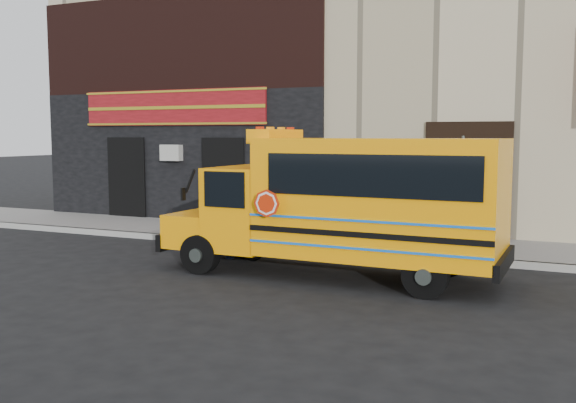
{
  "coord_description": "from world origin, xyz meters",
  "views": [
    {
      "loc": [
        6.42,
        -11.61,
        2.82
      ],
      "look_at": [
        0.49,
        1.85,
        1.28
      ],
      "focal_mm": 40.0,
      "sensor_mm": 36.0,
      "label": 1
    }
  ],
  "objects_px": {
    "school_bus": "(348,202)",
    "sign_pole": "(462,194)",
    "bicycle": "(233,237)",
    "cyclist": "(233,220)"
  },
  "relations": [
    {
      "from": "sign_pole",
      "to": "bicycle",
      "type": "distance_m",
      "value": 5.12
    },
    {
      "from": "sign_pole",
      "to": "cyclist",
      "type": "bearing_deg",
      "value": -164.06
    },
    {
      "from": "school_bus",
      "to": "sign_pole",
      "type": "height_order",
      "value": "school_bus"
    },
    {
      "from": "school_bus",
      "to": "sign_pole",
      "type": "relative_size",
      "value": 2.49
    },
    {
      "from": "sign_pole",
      "to": "school_bus",
      "type": "bearing_deg",
      "value": -131.34
    },
    {
      "from": "bicycle",
      "to": "sign_pole",
      "type": "bearing_deg",
      "value": -68.62
    },
    {
      "from": "school_bus",
      "to": "cyclist",
      "type": "bearing_deg",
      "value": 166.31
    },
    {
      "from": "school_bus",
      "to": "bicycle",
      "type": "height_order",
      "value": "school_bus"
    },
    {
      "from": "school_bus",
      "to": "cyclist",
      "type": "distance_m",
      "value": 3.12
    },
    {
      "from": "cyclist",
      "to": "school_bus",
      "type": "bearing_deg",
      "value": -106.7
    }
  ]
}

